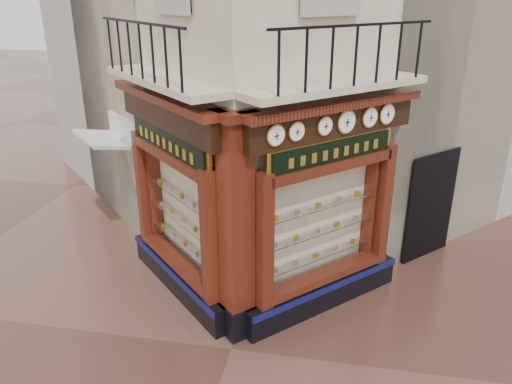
% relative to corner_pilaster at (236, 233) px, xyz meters
% --- Properties ---
extents(ground, '(80.00, 80.00, 0.00)m').
position_rel_corner_pilaster_xyz_m(ground, '(0.00, -0.50, -1.95)').
color(ground, '#4C2D23').
rests_on(ground, ground).
extents(shopfront_left, '(2.86, 2.86, 3.98)m').
position_rel_corner_pilaster_xyz_m(shopfront_left, '(-1.41, 1.07, 0.03)').
color(shopfront_left, black).
rests_on(shopfront_left, ground).
extents(shopfront_right, '(2.86, 2.86, 3.98)m').
position_rel_corner_pilaster_xyz_m(shopfront_right, '(1.41, 1.07, 0.03)').
color(shopfront_right, black).
rests_on(shopfront_right, ground).
extents(corner_pilaster, '(0.85, 0.85, 3.98)m').
position_rel_corner_pilaster_xyz_m(corner_pilaster, '(0.00, 0.00, 0.00)').
color(corner_pilaster, black).
rests_on(corner_pilaster, ground).
extents(balcony, '(5.94, 2.97, 1.03)m').
position_rel_corner_pilaster_xyz_m(balcony, '(0.00, 0.99, 2.27)').
color(balcony, beige).
rests_on(balcony, ground).
extents(clock_a, '(0.28, 0.28, 0.34)m').
position_rel_corner_pilaster_xyz_m(clock_a, '(0.62, 0.02, 1.67)').
color(clock_a, '#B1763B').
rests_on(clock_a, ground).
extents(clock_b, '(0.26, 0.26, 0.32)m').
position_rel_corner_pilaster_xyz_m(clock_b, '(0.90, 0.30, 1.67)').
color(clock_b, '#B1763B').
rests_on(clock_b, ground).
extents(clock_c, '(0.26, 0.26, 0.32)m').
position_rel_corner_pilaster_xyz_m(clock_c, '(1.31, 0.71, 1.67)').
color(clock_c, '#B1763B').
rests_on(clock_c, ground).
extents(clock_d, '(0.32, 0.32, 0.40)m').
position_rel_corner_pilaster_xyz_m(clock_d, '(1.64, 1.04, 1.67)').
color(clock_d, '#B1763B').
rests_on(clock_d, ground).
extents(clock_e, '(0.29, 0.29, 0.36)m').
position_rel_corner_pilaster_xyz_m(clock_e, '(2.03, 1.42, 1.67)').
color(clock_e, '#B1763B').
rests_on(clock_e, ground).
extents(clock_f, '(0.30, 0.30, 0.37)m').
position_rel_corner_pilaster_xyz_m(clock_f, '(2.33, 1.72, 1.67)').
color(clock_f, '#B1763B').
rests_on(clock_f, ground).
extents(awning, '(1.90, 1.90, 0.26)m').
position_rel_corner_pilaster_xyz_m(awning, '(-3.74, 3.03, -1.95)').
color(awning, silver).
rests_on(awning, ground).
extents(signboard_left, '(2.19, 2.19, 0.59)m').
position_rel_corner_pilaster_xyz_m(signboard_left, '(-1.46, 1.01, 1.15)').
color(signboard_left, gold).
rests_on(signboard_left, ground).
extents(signboard_right, '(1.99, 1.99, 0.53)m').
position_rel_corner_pilaster_xyz_m(signboard_right, '(1.46, 1.01, 1.15)').
color(signboard_right, gold).
rests_on(signboard_right, ground).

